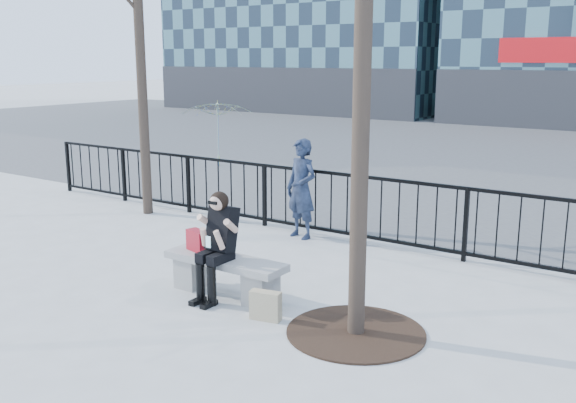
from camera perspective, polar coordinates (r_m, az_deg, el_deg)
The scene contains 10 objects.
ground at distance 8.16m, azimuth -5.56°, elevation -8.24°, with size 120.00×120.00×0.00m, color #A0A09B.
street_surface at distance 21.59m, azimuth 20.89°, elevation 4.12°, with size 60.00×23.00×0.01m, color #474747.
railing at distance 10.37m, azimuth 5.04°, elevation -0.47°, with size 14.00×0.06×1.10m.
tree_grate at distance 7.09m, azimuth 6.05°, elevation -11.48°, with size 1.50×1.50×0.02m, color black.
bench_main at distance 8.05m, azimuth -5.60°, elevation -6.24°, with size 1.65×0.46×0.49m.
seated_woman at distance 7.83m, azimuth -6.41°, elevation -3.99°, with size 0.50×0.64×1.34m.
handbag at distance 8.26m, azimuth -8.03°, elevation -3.46°, with size 0.33×0.15×0.27m, color maroon.
shopping_bag at distance 7.33m, azimuth -2.01°, elevation -9.24°, with size 0.35×0.13×0.34m, color beige.
standing_man at distance 10.43m, azimuth 1.21°, elevation 1.13°, with size 0.60×0.39×1.64m, color black.
vendor_umbrella at distance 17.53m, azimuth -6.30°, elevation 6.03°, with size 1.96×2.00×1.80m, color yellow.
Camera 1 is at (4.92, -5.82, 2.90)m, focal length 40.00 mm.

